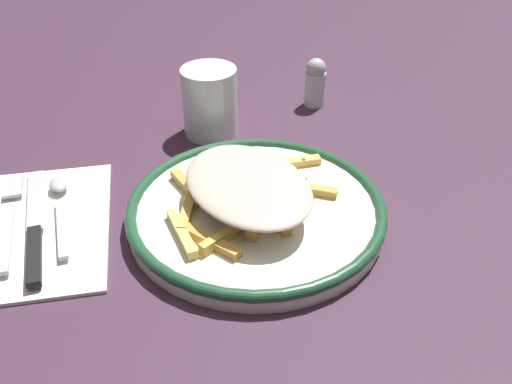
{
  "coord_description": "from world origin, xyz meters",
  "views": [
    {
      "loc": [
        -0.09,
        -0.5,
        0.4
      ],
      "look_at": [
        0.0,
        0.0,
        0.04
      ],
      "focal_mm": 40.15,
      "sensor_mm": 36.0,
      "label": 1
    }
  ],
  "objects_px": {
    "knife": "(35,232)",
    "salt_shaker": "(315,82)",
    "water_glass": "(210,102)",
    "plate": "(256,210)",
    "fries_heap": "(246,186)",
    "napkin": "(36,226)",
    "spoon": "(60,200)",
    "fork": "(9,218)"
  },
  "relations": [
    {
      "from": "fork",
      "to": "salt_shaker",
      "type": "height_order",
      "value": "salt_shaker"
    },
    {
      "from": "spoon",
      "to": "salt_shaker",
      "type": "bearing_deg",
      "value": 30.21
    },
    {
      "from": "water_glass",
      "to": "spoon",
      "type": "bearing_deg",
      "value": -141.96
    },
    {
      "from": "knife",
      "to": "water_glass",
      "type": "height_order",
      "value": "water_glass"
    },
    {
      "from": "water_glass",
      "to": "plate",
      "type": "bearing_deg",
      "value": -82.87
    },
    {
      "from": "knife",
      "to": "spoon",
      "type": "relative_size",
      "value": 1.38
    },
    {
      "from": "spoon",
      "to": "water_glass",
      "type": "xyz_separation_m",
      "value": [
        0.19,
        0.15,
        0.04
      ]
    },
    {
      "from": "spoon",
      "to": "knife",
      "type": "bearing_deg",
      "value": -111.68
    },
    {
      "from": "fries_heap",
      "to": "fork",
      "type": "height_order",
      "value": "fries_heap"
    },
    {
      "from": "napkin",
      "to": "knife",
      "type": "relative_size",
      "value": 1.09
    },
    {
      "from": "fries_heap",
      "to": "water_glass",
      "type": "distance_m",
      "value": 0.21
    },
    {
      "from": "plate",
      "to": "knife",
      "type": "distance_m",
      "value": 0.24
    },
    {
      "from": "salt_shaker",
      "to": "plate",
      "type": "bearing_deg",
      "value": -117.42
    },
    {
      "from": "plate",
      "to": "salt_shaker",
      "type": "bearing_deg",
      "value": 62.58
    },
    {
      "from": "napkin",
      "to": "knife",
      "type": "bearing_deg",
      "value": -83.15
    },
    {
      "from": "fries_heap",
      "to": "knife",
      "type": "xyz_separation_m",
      "value": [
        -0.23,
        0.0,
        -0.03
      ]
    },
    {
      "from": "fries_heap",
      "to": "water_glass",
      "type": "xyz_separation_m",
      "value": [
        -0.02,
        0.21,
        0.0
      ]
    },
    {
      "from": "plate",
      "to": "spoon",
      "type": "height_order",
      "value": "plate"
    },
    {
      "from": "napkin",
      "to": "salt_shaker",
      "type": "distance_m",
      "value": 0.45
    },
    {
      "from": "water_glass",
      "to": "napkin",
      "type": "bearing_deg",
      "value": -139.39
    },
    {
      "from": "water_glass",
      "to": "salt_shaker",
      "type": "relative_size",
      "value": 1.28
    },
    {
      "from": "knife",
      "to": "water_glass",
      "type": "distance_m",
      "value": 0.3
    },
    {
      "from": "plate",
      "to": "fries_heap",
      "type": "height_order",
      "value": "fries_heap"
    },
    {
      "from": "spoon",
      "to": "water_glass",
      "type": "height_order",
      "value": "water_glass"
    },
    {
      "from": "fries_heap",
      "to": "knife",
      "type": "distance_m",
      "value": 0.23
    },
    {
      "from": "plate",
      "to": "fork",
      "type": "relative_size",
      "value": 1.64
    },
    {
      "from": "fork",
      "to": "knife",
      "type": "relative_size",
      "value": 0.84
    },
    {
      "from": "napkin",
      "to": "plate",
      "type": "bearing_deg",
      "value": -6.11
    },
    {
      "from": "spoon",
      "to": "plate",
      "type": "bearing_deg",
      "value": -15.46
    },
    {
      "from": "plate",
      "to": "fork",
      "type": "bearing_deg",
      "value": 172.01
    },
    {
      "from": "napkin",
      "to": "water_glass",
      "type": "relative_size",
      "value": 2.41
    },
    {
      "from": "spoon",
      "to": "salt_shaker",
      "type": "relative_size",
      "value": 2.04
    },
    {
      "from": "fries_heap",
      "to": "napkin",
      "type": "xyz_separation_m",
      "value": [
        -0.23,
        0.02,
        -0.04
      ]
    },
    {
      "from": "knife",
      "to": "salt_shaker",
      "type": "xyz_separation_m",
      "value": [
        0.38,
        0.26,
        0.03
      ]
    },
    {
      "from": "napkin",
      "to": "salt_shaker",
      "type": "height_order",
      "value": "salt_shaker"
    },
    {
      "from": "plate",
      "to": "spoon",
      "type": "distance_m",
      "value": 0.23
    },
    {
      "from": "fries_heap",
      "to": "salt_shaker",
      "type": "xyz_separation_m",
      "value": [
        0.15,
        0.27,
        -0.01
      ]
    },
    {
      "from": "plate",
      "to": "fork",
      "type": "height_order",
      "value": "plate"
    },
    {
      "from": "knife",
      "to": "salt_shaker",
      "type": "bearing_deg",
      "value": 34.61
    },
    {
      "from": "spoon",
      "to": "napkin",
      "type": "bearing_deg",
      "value": -124.15
    },
    {
      "from": "napkin",
      "to": "spoon",
      "type": "relative_size",
      "value": 1.51
    },
    {
      "from": "fries_heap",
      "to": "water_glass",
      "type": "height_order",
      "value": "water_glass"
    }
  ]
}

